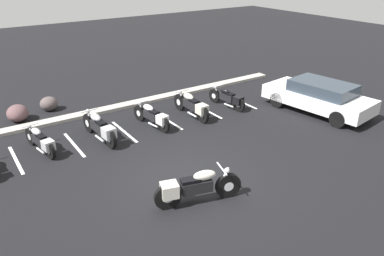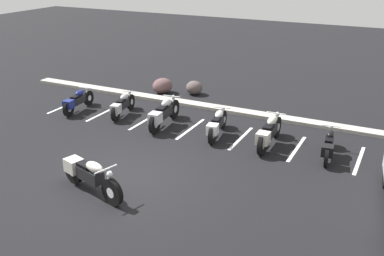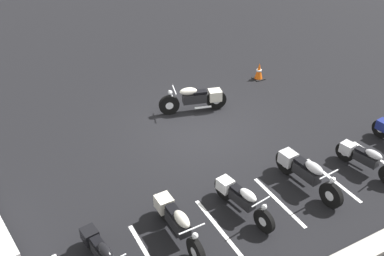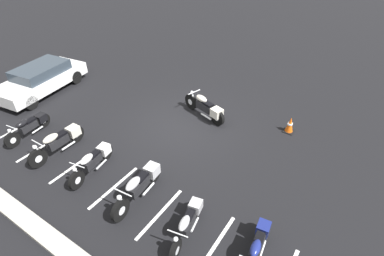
% 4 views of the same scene
% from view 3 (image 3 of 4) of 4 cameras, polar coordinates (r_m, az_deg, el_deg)
% --- Properties ---
extents(ground, '(60.00, 60.00, 0.00)m').
position_cam_3_polar(ground, '(14.49, 1.01, -0.10)').
color(ground, black).
extents(motorcycle_cream_featured, '(2.28, 0.95, 0.92)m').
position_cam_3_polar(motorcycle_cream_featured, '(15.20, 0.56, 3.78)').
color(motorcycle_cream_featured, black).
rests_on(motorcycle_cream_featured, ground).
extents(parked_bike_1, '(0.69, 1.96, 0.78)m').
position_cam_3_polar(parked_bike_1, '(13.42, 21.02, -3.57)').
color(parked_bike_1, black).
rests_on(parked_bike_1, ground).
extents(parked_bike_2, '(0.65, 2.32, 0.91)m').
position_cam_3_polar(parked_bike_2, '(12.31, 14.14, -5.38)').
color(parked_bike_2, black).
rests_on(parked_bike_2, ground).
extents(parked_bike_3, '(0.68, 2.06, 0.81)m').
position_cam_3_polar(parked_bike_3, '(11.29, 6.18, -8.83)').
color(parked_bike_3, black).
rests_on(parked_bike_3, ground).
extents(parked_bike_4, '(0.64, 2.28, 0.90)m').
position_cam_3_polar(parked_bike_4, '(10.60, -2.00, -11.72)').
color(parked_bike_4, black).
rests_on(parked_bike_4, ground).
extents(parked_bike_5, '(0.62, 2.01, 0.79)m').
position_cam_3_polar(parked_bike_5, '(10.23, -11.45, -15.19)').
color(parked_bike_5, black).
rests_on(parked_bike_5, ground).
extents(traffic_cone, '(0.40, 0.40, 0.66)m').
position_cam_3_polar(traffic_cone, '(17.61, 8.50, 7.11)').
color(traffic_cone, black).
rests_on(traffic_cone, ground).
extents(stall_line_1, '(0.10, 2.10, 0.00)m').
position_cam_3_polar(stall_line_1, '(14.24, 22.81, -3.77)').
color(stall_line_1, white).
rests_on(stall_line_1, ground).
extents(stall_line_2, '(0.10, 2.10, 0.00)m').
position_cam_3_polar(stall_line_2, '(13.03, 17.44, -6.28)').
color(stall_line_2, white).
rests_on(stall_line_2, ground).
extents(stall_line_3, '(0.10, 2.10, 0.00)m').
position_cam_3_polar(stall_line_3, '(11.98, 10.98, -9.18)').
color(stall_line_3, white).
rests_on(stall_line_3, ground).
extents(stall_line_4, '(0.10, 2.10, 0.00)m').
position_cam_3_polar(stall_line_4, '(11.14, 3.29, -12.43)').
color(stall_line_4, white).
rests_on(stall_line_4, ground).
extents(stall_line_5, '(0.10, 2.10, 0.00)m').
position_cam_3_polar(stall_line_5, '(10.57, -5.66, -15.84)').
color(stall_line_5, white).
rests_on(stall_line_5, ground).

